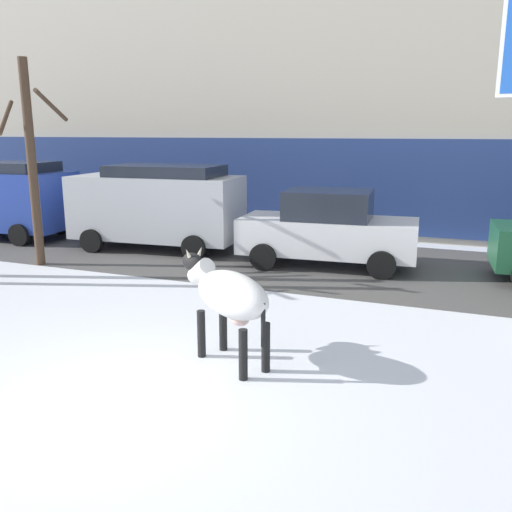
% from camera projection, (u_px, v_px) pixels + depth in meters
% --- Properties ---
extents(ground_plane, '(120.00, 120.00, 0.00)m').
position_uv_depth(ground_plane, '(108.00, 410.00, 6.41)').
color(ground_plane, white).
extents(road_strip, '(60.00, 5.60, 0.01)m').
position_uv_depth(road_strip, '(302.00, 261.00, 13.74)').
color(road_strip, '#514F4C').
rests_on(road_strip, ground).
extents(building_facade, '(44.00, 6.10, 13.00)m').
position_uv_depth(building_facade, '(361.00, 31.00, 18.17)').
color(building_facade, '#BCB29E').
rests_on(building_facade, ground).
extents(cow_holstein, '(1.85, 1.29, 1.54)m').
position_uv_depth(cow_holstein, '(230.00, 295.00, 7.51)').
color(cow_holstein, silver).
rests_on(cow_holstein, ground).
extents(car_silver_van, '(4.73, 2.39, 2.32)m').
position_uv_depth(car_silver_van, '(158.00, 205.00, 14.92)').
color(car_silver_van, '#B7BABF').
rests_on(car_silver_van, ground).
extents(car_white_sedan, '(4.32, 2.23, 1.84)m').
position_uv_depth(car_white_sedan, '(328.00, 229.00, 13.10)').
color(car_white_sedan, white).
rests_on(car_white_sedan, ground).
extents(pedestrian_near_billboard, '(0.36, 0.24, 1.73)m').
position_uv_depth(pedestrian_near_billboard, '(190.00, 202.00, 18.37)').
color(pedestrian_near_billboard, '#282833').
rests_on(pedestrian_near_billboard, ground).
extents(pedestrian_far_left, '(0.36, 0.24, 1.73)m').
position_uv_depth(pedestrian_far_left, '(123.00, 198.00, 19.33)').
color(pedestrian_far_left, '#282833').
rests_on(pedestrian_far_left, ground).
extents(bare_tree_right_lot, '(1.51, 1.48, 4.86)m').
position_uv_depth(bare_tree_right_lot, '(32.00, 160.00, 12.82)').
color(bare_tree_right_lot, '#4C3828').
rests_on(bare_tree_right_lot, ground).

